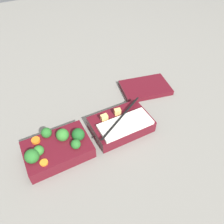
% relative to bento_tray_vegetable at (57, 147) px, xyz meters
% --- Properties ---
extents(ground_plane, '(3.00, 3.00, 0.00)m').
position_rel_bento_tray_vegetable_xyz_m(ground_plane, '(0.11, -0.00, -0.03)').
color(ground_plane, slate).
extents(bento_tray_vegetable, '(0.20, 0.13, 0.08)m').
position_rel_bento_tray_vegetable_xyz_m(bento_tray_vegetable, '(0.00, 0.00, 0.00)').
color(bento_tray_vegetable, '#510F19').
rests_on(bento_tray_vegetable, ground_plane).
extents(bento_tray_rice, '(0.21, 0.13, 0.07)m').
position_rel_bento_tray_vegetable_xyz_m(bento_tray_rice, '(0.22, -0.01, -0.00)').
color(bento_tray_rice, '#510F19').
rests_on(bento_tray_rice, ground_plane).
extents(bento_lid, '(0.22, 0.17, 0.02)m').
position_rel_bento_tray_vegetable_xyz_m(bento_lid, '(0.42, 0.14, -0.02)').
color(bento_lid, '#510F19').
rests_on(bento_lid, ground_plane).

